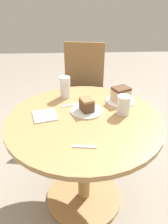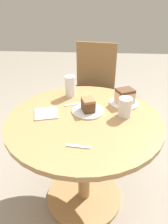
# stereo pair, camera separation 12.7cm
# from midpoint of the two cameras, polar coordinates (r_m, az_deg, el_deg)

# --- Properties ---
(ground_plane) EXTENTS (8.00, 8.00, 0.00)m
(ground_plane) POSITION_cam_midpoint_polar(r_m,az_deg,el_deg) (1.77, 2.21, -21.30)
(ground_plane) COLOR gray
(table) EXTENTS (0.93, 0.93, 0.70)m
(table) POSITION_cam_midpoint_polar(r_m,az_deg,el_deg) (1.40, 2.62, -8.23)
(table) COLOR tan
(table) RESTS_ON ground_plane
(chair) EXTENTS (0.48, 0.49, 0.91)m
(chair) POSITION_cam_midpoint_polar(r_m,az_deg,el_deg) (2.18, 4.11, 5.68)
(chair) COLOR olive
(chair) RESTS_ON ground_plane
(plate_near) EXTENTS (0.20, 0.20, 0.01)m
(plate_near) POSITION_cam_midpoint_polar(r_m,az_deg,el_deg) (1.35, 3.74, 0.19)
(plate_near) COLOR silver
(plate_near) RESTS_ON table
(plate_far) EXTENTS (0.19, 0.19, 0.01)m
(plate_far) POSITION_cam_midpoint_polar(r_m,az_deg,el_deg) (1.48, 12.88, 2.28)
(plate_far) COLOR silver
(plate_far) RESTS_ON table
(cake_slice_near) EXTENTS (0.10, 0.11, 0.08)m
(cake_slice_near) POSITION_cam_midpoint_polar(r_m,az_deg,el_deg) (1.33, 3.81, 1.85)
(cake_slice_near) COLOR brown
(cake_slice_near) RESTS_ON plate_near
(cake_slice_far) EXTENTS (0.14, 0.13, 0.09)m
(cake_slice_far) POSITION_cam_midpoint_polar(r_m,az_deg,el_deg) (1.46, 13.11, 4.05)
(cake_slice_far) COLOR beige
(cake_slice_far) RESTS_ON plate_far
(glass_lemonade) EXTENTS (0.07, 0.07, 0.15)m
(glass_lemonade) POSITION_cam_midpoint_polar(r_m,az_deg,el_deg) (1.52, -1.22, 6.43)
(glass_lemonade) COLOR beige
(glass_lemonade) RESTS_ON table
(glass_water) EXTENTS (0.08, 0.08, 0.12)m
(glass_water) POSITION_cam_midpoint_polar(r_m,az_deg,el_deg) (1.32, 13.35, 0.91)
(glass_water) COLOR silver
(glass_water) RESTS_ON table
(napkin_stack) EXTENTS (0.17, 0.17, 0.01)m
(napkin_stack) POSITION_cam_midpoint_polar(r_m,az_deg,el_deg) (1.34, -7.20, -0.45)
(napkin_stack) COLOR silver
(napkin_stack) RESTS_ON table
(fork) EXTENTS (0.15, 0.07, 0.00)m
(fork) POSITION_cam_midpoint_polar(r_m,az_deg,el_deg) (1.44, 0.45, 2.04)
(fork) COLOR silver
(fork) RESTS_ON table
(spoon) EXTENTS (0.12, 0.03, 0.00)m
(spoon) POSITION_cam_midpoint_polar(r_m,az_deg,el_deg) (1.07, 1.88, -9.08)
(spoon) COLOR silver
(spoon) RESTS_ON table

